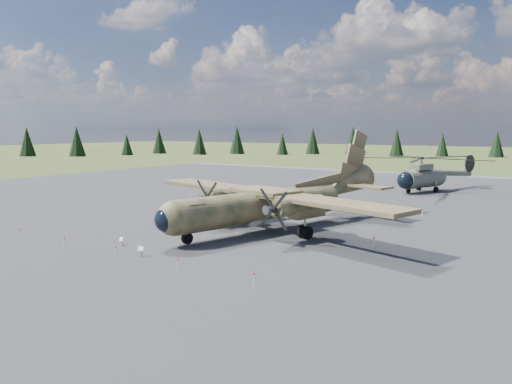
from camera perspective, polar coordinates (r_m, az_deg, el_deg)
The scene contains 8 objects.
ground at distance 48.85m, azimuth -5.23°, elevation -3.84°, with size 500.00×500.00×0.00m, color #475124.
apron at distance 56.89m, azimuth 1.04°, elevation -2.23°, with size 120.00×120.00×0.04m, color slate.
transport_plane at distance 46.25m, azimuth 2.01°, elevation -0.90°, with size 29.40×26.26×9.79m.
helicopter_near at distance 78.13m, azimuth 18.58°, elevation 2.71°, with size 26.36×26.36×5.23m.
info_placard_left at distance 41.69m, azimuth -15.10°, elevation -5.32°, with size 0.47×0.26×0.70m.
info_placard_right at distance 37.89m, azimuth -13.00°, elevation -6.45°, with size 0.52×0.29×0.77m.
barrier_fence at distance 48.99m, azimuth -5.72°, elevation -3.21°, with size 33.12×29.62×0.85m.
treeline at distance 53.89m, azimuth -1.12°, elevation 2.39°, with size 293.98×297.25×10.97m.
Camera 1 is at (29.87, -37.51, 9.34)m, focal length 35.00 mm.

